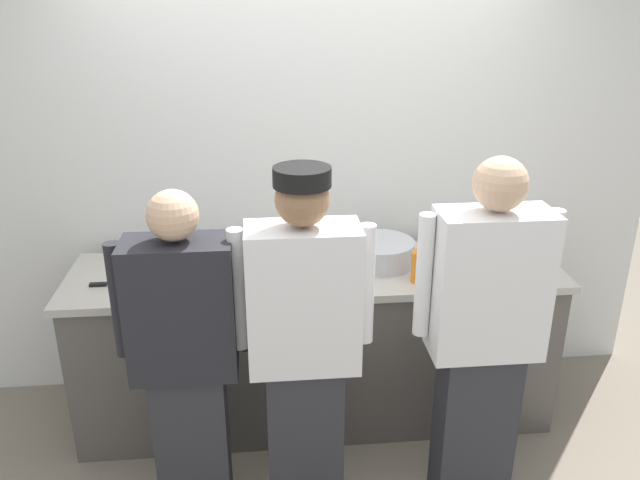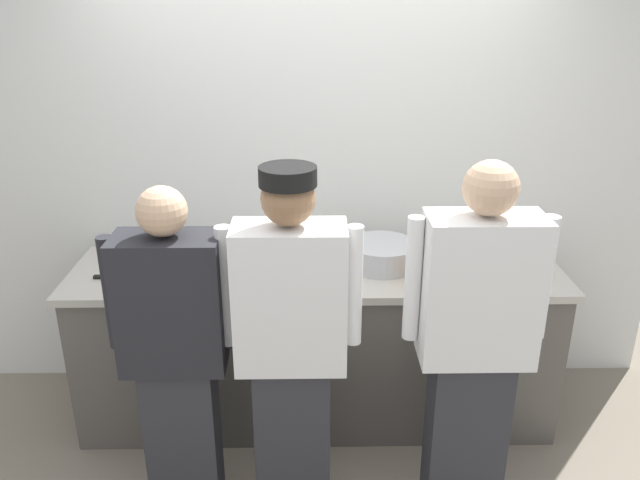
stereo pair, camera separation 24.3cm
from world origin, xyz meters
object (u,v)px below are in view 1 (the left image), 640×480
(squeeze_bottle_primary, at_px, (275,263))
(ramekin_yellow_sauce, at_px, (312,257))
(ramekin_green_sauce, at_px, (481,252))
(chefs_knife, at_px, (113,284))
(chef_center, at_px, (304,344))
(chef_near_left, at_px, (186,356))
(chef_far_right, at_px, (484,335))
(plate_stack_front, at_px, (252,263))
(deli_cup, at_px, (444,257))
(ramekin_red_sauce, at_px, (512,267))
(squeeze_bottle_secondary, at_px, (417,265))
(mixing_bowl_steel, at_px, (380,252))
(sheet_tray, at_px, (171,273))
(plate_stack_rear, at_px, (476,265))

(squeeze_bottle_primary, bearing_deg, ramekin_yellow_sauce, 45.48)
(ramekin_green_sauce, relative_size, chefs_knife, 0.39)
(ramekin_green_sauce, bearing_deg, chef_center, -141.84)
(chef_near_left, distance_m, chef_far_right, 1.30)
(chef_near_left, height_order, plate_stack_front, chef_near_left)
(chef_center, xyz_separation_m, ramekin_green_sauce, (1.06, 0.83, 0.04))
(chef_far_right, distance_m, deli_cup, 0.73)
(ramekin_red_sauce, distance_m, deli_cup, 0.36)
(chef_near_left, height_order, ramekin_green_sauce, chef_near_left)
(chef_far_right, xyz_separation_m, squeeze_bottle_secondary, (-0.17, 0.52, 0.11))
(squeeze_bottle_primary, distance_m, ramekin_yellow_sauce, 0.31)
(chef_far_right, xyz_separation_m, chefs_knife, (-1.71, 0.63, 0.02))
(mixing_bowl_steel, bearing_deg, ramekin_red_sauce, -14.05)
(squeeze_bottle_primary, distance_m, ramekin_green_sauce, 1.18)
(squeeze_bottle_secondary, xyz_separation_m, deli_cup, (0.20, 0.20, -0.05))
(chef_far_right, height_order, ramekin_yellow_sauce, chef_far_right)
(chef_center, distance_m, mixing_bowl_steel, 0.91)
(sheet_tray, relative_size, chefs_knife, 1.81)
(squeeze_bottle_secondary, distance_m, deli_cup, 0.29)
(chef_near_left, distance_m, squeeze_bottle_primary, 0.73)
(chef_far_right, bearing_deg, deli_cup, 88.25)
(ramekin_yellow_sauce, bearing_deg, ramekin_green_sauce, -0.82)
(squeeze_bottle_primary, relative_size, deli_cup, 1.98)
(ramekin_yellow_sauce, bearing_deg, sheet_tray, -171.20)
(sheet_tray, bearing_deg, deli_cup, -0.05)
(sheet_tray, bearing_deg, chef_near_left, -78.75)
(plate_stack_rear, height_order, ramekin_green_sauce, plate_stack_rear)
(chef_center, relative_size, deli_cup, 18.64)
(squeeze_bottle_secondary, bearing_deg, ramekin_yellow_sauce, 147.66)
(mixing_bowl_steel, relative_size, ramekin_red_sauce, 3.79)
(plate_stack_front, xyz_separation_m, squeeze_bottle_primary, (0.12, -0.14, 0.06))
(plate_stack_front, distance_m, squeeze_bottle_primary, 0.19)
(mixing_bowl_steel, distance_m, squeeze_bottle_secondary, 0.29)
(plate_stack_front, height_order, mixing_bowl_steel, mixing_bowl_steel)
(squeeze_bottle_primary, xyz_separation_m, ramekin_red_sauce, (1.25, -0.03, -0.06))
(squeeze_bottle_primary, distance_m, chefs_knife, 0.82)
(squeeze_bottle_secondary, height_order, ramekin_green_sauce, squeeze_bottle_secondary)
(deli_cup, bearing_deg, squeeze_bottle_secondary, -133.99)
(plate_stack_front, height_order, chefs_knife, plate_stack_front)
(plate_stack_front, distance_m, ramekin_green_sauce, 1.28)
(plate_stack_front, bearing_deg, ramekin_yellow_sauce, 12.57)
(plate_stack_rear, xyz_separation_m, squeeze_bottle_secondary, (-0.34, -0.09, 0.05))
(plate_stack_front, height_order, deli_cup, deli_cup)
(plate_stack_rear, distance_m, squeeze_bottle_primary, 1.06)
(chefs_knife, bearing_deg, chef_far_right, -20.24)
(chef_near_left, xyz_separation_m, plate_stack_rear, (1.46, 0.56, 0.12))
(mixing_bowl_steel, xyz_separation_m, squeeze_bottle_secondary, (0.15, -0.25, 0.03))
(chef_near_left, height_order, chef_far_right, chef_far_right)
(ramekin_yellow_sauce, xyz_separation_m, ramekin_green_sauce, (0.95, -0.01, -0.00))
(chefs_knife, bearing_deg, sheet_tray, 19.64)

